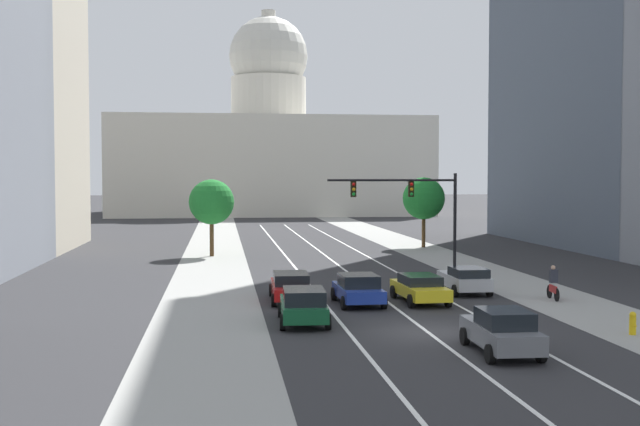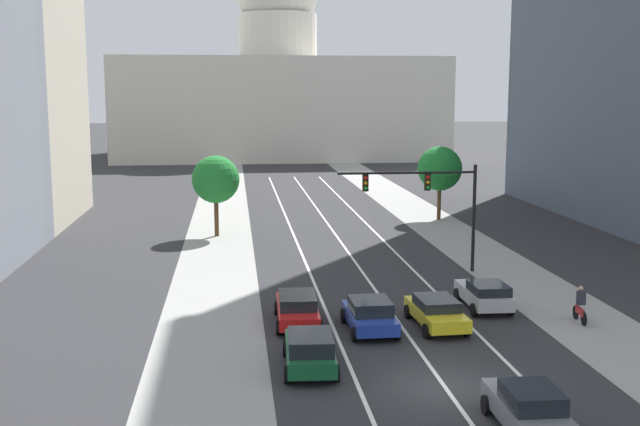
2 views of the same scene
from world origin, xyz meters
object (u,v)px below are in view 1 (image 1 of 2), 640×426
Objects in this scene: car_red at (291,286)px; fire_hydrant at (633,323)px; traffic_signal_mast at (414,201)px; car_yellow at (420,288)px; cyclist at (553,283)px; car_gray at (502,331)px; car_green at (303,305)px; street_tree_mid_left at (212,202)px; street_tree_mid_right at (424,199)px; car_silver at (465,279)px; car_blue at (358,289)px; capitol_building at (269,155)px.

car_red is 15.78m from fire_hydrant.
car_yellow is at bearing -102.39° from traffic_signal_mast.
car_yellow is 2.67× the size of cyclist.
car_gray is 6.63m from fire_hydrant.
cyclist reaches higher than fire_hydrant.
car_green is 0.75× the size of street_tree_mid_left.
car_red is 0.59× the size of traffic_signal_mast.
traffic_signal_mast reaches higher than cyclist.
car_green is 0.73× the size of street_tree_mid_right.
street_tree_mid_right is at bearing 87.46° from fire_hydrant.
street_tree_mid_right reaches higher than cyclist.
cyclist is at bearing -30.03° from car_gray.
car_red is at bearing 2.63° from car_green.
fire_hydrant is (3.05, -11.34, -0.28)m from car_silver.
car_yellow is 30.37m from street_tree_mid_right.
street_tree_mid_left is (-12.58, 13.15, -0.44)m from traffic_signal_mast.
fire_hydrant is at bearing -66.79° from car_gray.
car_blue is at bearing 16.96° from car_gray.
fire_hydrant is at bearing -63.17° from street_tree_mid_left.
car_yellow is at bearing 125.14° from fire_hydrant.
car_gray is 1.02× the size of car_silver.
car_blue is 2.45× the size of cyclist.
cyclist reaches higher than car_red.
street_tree_mid_left is (-4.07, 28.59, 3.36)m from car_green.
car_yellow is (0.00, 11.20, -0.08)m from car_gray.
traffic_signal_mast is at bearing 26.45° from cyclist.
car_blue is at bearing 137.65° from fire_hydrant.
car_silver is (3.09, 13.83, -0.05)m from car_gray.
capitol_building reaches higher than street_tree_mid_left.
street_tree_mid_left is at bearing 17.53° from car_gray.
street_tree_mid_right reaches higher than car_yellow.
capitol_building is at bearing 98.08° from street_tree_mid_right.
car_red is (-4.63, -93.89, -9.10)m from capitol_building.
street_tree_mid_right is at bearing -9.75° from car_silver.
car_silver is (9.27, 7.52, -0.05)m from car_green.
traffic_signal_mast is at bearing 101.21° from fire_hydrant.
car_silver is at bearing -48.25° from car_green.
capitol_building is 66.79m from street_tree_mid_right.
traffic_signal_mast reaches higher than fire_hydrant.
cyclist reaches higher than car_gray.
capitol_building is 11.95× the size of car_blue.
street_tree_mid_right is at bearing 16.77° from street_tree_mid_left.
car_gray is 4.69× the size of fire_hydrant.
capitol_building is 95.49m from car_yellow.
car_green is 4.84× the size of fire_hydrant.
traffic_signal_mast is at bearing -106.46° from street_tree_mid_right.
car_gray reaches higher than car_green.
car_gray is 2.48× the size of cyclist.
car_gray is at bearing -73.62° from street_tree_mid_left.
capitol_building is at bearing 94.23° from fire_hydrant.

